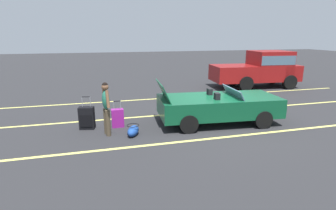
% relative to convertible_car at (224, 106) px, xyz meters
% --- Properties ---
extents(ground_plane, '(80.00, 80.00, 0.00)m').
position_rel_convertible_car_xyz_m(ground_plane, '(-0.20, 0.02, -0.59)').
color(ground_plane, '#28282B').
extents(lot_line_near, '(18.00, 0.12, 0.01)m').
position_rel_convertible_car_xyz_m(lot_line_near, '(-0.20, -1.33, -0.59)').
color(lot_line_near, '#EAE066').
rests_on(lot_line_near, ground_plane).
extents(lot_line_mid, '(18.00, 0.12, 0.01)m').
position_rel_convertible_car_xyz_m(lot_line_mid, '(-0.20, 1.37, -0.59)').
color(lot_line_mid, '#EAE066').
rests_on(lot_line_mid, ground_plane).
extents(lot_line_far, '(18.00, 0.12, 0.01)m').
position_rel_convertible_car_xyz_m(lot_line_far, '(-0.20, 4.07, -0.59)').
color(lot_line_far, '#EAE066').
rests_on(lot_line_far, ground_plane).
extents(convertible_car, '(4.30, 2.09, 1.52)m').
position_rel_convertible_car_xyz_m(convertible_car, '(0.00, 0.00, 0.00)').
color(convertible_car, '#0F4C2D').
rests_on(convertible_car, ground_plane).
extents(suitcase_large_black, '(0.53, 0.38, 1.08)m').
position_rel_convertible_car_xyz_m(suitcase_large_black, '(-4.64, 0.54, -0.22)').
color(suitcase_large_black, black).
rests_on(suitcase_large_black, ground_plane).
extents(suitcase_medium_bright, '(0.40, 0.25, 0.92)m').
position_rel_convertible_car_xyz_m(suitcase_medium_bright, '(-3.65, 0.47, -0.28)').
color(suitcase_medium_bright, '#991E8C').
rests_on(suitcase_medium_bright, ground_plane).
extents(duffel_bag, '(0.55, 0.71, 0.34)m').
position_rel_convertible_car_xyz_m(duffel_bag, '(-3.25, -0.45, -0.43)').
color(duffel_bag, '#1E479E').
rests_on(duffel_bag, ground_plane).
extents(traveler_person, '(0.29, 0.61, 1.65)m').
position_rel_convertible_car_xyz_m(traveler_person, '(-4.01, -0.18, 0.34)').
color(traveler_person, '#4C3F2D').
rests_on(traveler_person, ground_plane).
extents(parked_pickup_truck_near, '(5.15, 2.39, 2.10)m').
position_rel_convertible_car_xyz_m(parked_pickup_truck_near, '(5.14, 5.48, 0.51)').
color(parked_pickup_truck_near, maroon).
rests_on(parked_pickup_truck_near, ground_plane).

